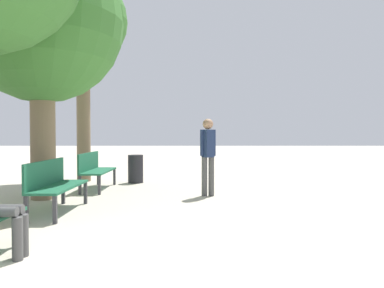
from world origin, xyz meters
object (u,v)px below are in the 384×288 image
object	(u,v)px
tree_row_2	(84,23)
pedestrian_near	(209,152)
bench_row_1	(55,182)
tree_row_1	(43,24)
trash_bin	(137,169)
bench_row_2	(96,168)

from	to	relation	value
tree_row_2	pedestrian_near	distance (m)	5.73
bench_row_1	tree_row_2	world-z (taller)	tree_row_2
tree_row_1	trash_bin	bearing A→B (deg)	58.75
tree_row_1	tree_row_2	size ratio (longest dim) A/B	0.91
tree_row_1	tree_row_2	distance (m)	3.13
bench_row_2	tree_row_1	size ratio (longest dim) A/B	0.32
tree_row_1	bench_row_1	bearing A→B (deg)	-62.26
bench_row_2	pedestrian_near	distance (m)	3.01
bench_row_1	pedestrian_near	bearing A→B (deg)	32.28
pedestrian_near	trash_bin	xyz separation A→B (m)	(-1.96, 2.25, -0.59)
tree_row_1	pedestrian_near	xyz separation A→B (m)	(3.55, 0.36, -2.74)
bench_row_2	trash_bin	bearing A→B (deg)	56.09
bench_row_2	tree_row_1	distance (m)	3.55
bench_row_1	bench_row_2	distance (m)	2.77
pedestrian_near	trash_bin	world-z (taller)	pedestrian_near
bench_row_2	tree_row_2	distance (m)	4.47
bench_row_1	tree_row_1	world-z (taller)	tree_row_1
bench_row_2	trash_bin	size ratio (longest dim) A/B	2.20
tree_row_2	pedestrian_near	world-z (taller)	tree_row_2
bench_row_1	tree_row_2	bearing A→B (deg)	99.55
bench_row_1	tree_row_2	distance (m)	6.06
bench_row_1	bench_row_2	xyz separation A→B (m)	(0.00, 2.77, 0.00)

